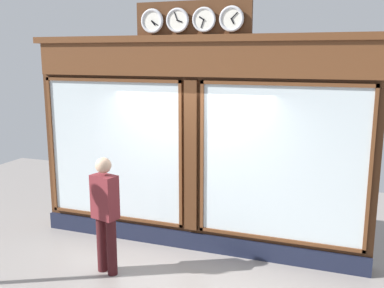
% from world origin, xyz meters
% --- Properties ---
extents(shop_facade, '(5.48, 0.42, 3.83)m').
position_xyz_m(shop_facade, '(0.00, -0.13, 1.69)').
color(shop_facade, '#4C2B16').
rests_on(shop_facade, ground_plane).
extents(pedestrian, '(0.40, 0.31, 1.69)m').
position_xyz_m(pedestrian, '(0.87, 1.15, 0.93)').
color(pedestrian, '#3A1316').
rests_on(pedestrian, ground_plane).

